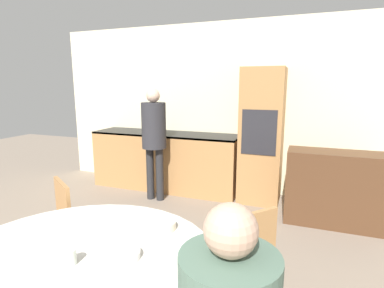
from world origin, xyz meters
TOP-DOWN VIEW (x-y plane):
  - wall_back at (0.00, 4.97)m, footprint 6.38×0.05m
  - kitchen_counter at (-1.16, 4.63)m, footprint 2.37×0.60m
  - oven_unit at (0.35, 4.64)m, footprint 0.57×0.59m
  - sideboard at (1.30, 4.16)m, footprint 1.11×0.45m
  - chair_far_left at (-0.94, 2.07)m, footprint 0.55×0.55m
  - chair_far_right at (0.57, 2.15)m, footprint 0.56×0.56m
  - person_standing at (-1.09, 4.12)m, footprint 0.34×0.34m
  - cup at (-0.14, 1.43)m, footprint 0.06×0.06m
  - bowl_near at (0.07, 1.57)m, footprint 0.18×0.18m
  - bowl_centre at (0.12, 1.92)m, footprint 0.18×0.18m

SIDE VIEW (x-z plane):
  - sideboard at x=1.30m, z-range 0.00..0.89m
  - kitchen_counter at x=-1.16m, z-range 0.01..0.93m
  - chair_far_left at x=-0.94m, z-range 0.06..0.96m
  - chair_far_right at x=0.57m, z-range 0.06..0.96m
  - bowl_near at x=0.07m, z-range 0.78..0.82m
  - bowl_centre at x=0.12m, z-range 0.78..0.83m
  - cup at x=-0.14m, z-range 0.78..0.86m
  - oven_unit at x=0.35m, z-range 0.00..1.89m
  - person_standing at x=-1.09m, z-range 0.19..1.80m
  - wall_back at x=0.00m, z-range 0.00..2.60m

